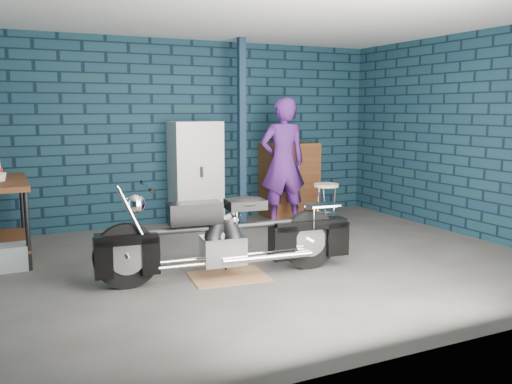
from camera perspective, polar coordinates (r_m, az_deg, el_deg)
ground at (r=6.13m, az=1.27°, el=-7.35°), size 6.00×6.00×0.00m
room_walls at (r=6.39m, az=-0.95°, el=10.58°), size 6.02×5.01×2.71m
support_post at (r=7.89m, az=-1.52°, el=6.22°), size 0.10×0.10×2.70m
workbench at (r=6.79m, az=-25.27°, el=-2.66°), size 0.60×1.40×0.91m
drip_mat at (r=5.61m, az=-2.89°, el=-8.87°), size 0.82×0.65×0.01m
motorcycle at (r=5.48m, az=-2.93°, el=-3.96°), size 2.30×0.83×0.99m
person at (r=7.88m, az=2.86°, el=3.13°), size 0.73×0.54×1.86m
storage_bin at (r=6.37m, az=-24.86°, el=-6.31°), size 0.43×0.31×0.27m
locker at (r=7.98m, az=-6.36°, el=1.94°), size 0.71×0.51×1.52m
tool_chest at (r=8.64m, az=3.60°, el=1.31°), size 0.87×0.48×1.16m
shop_stool at (r=7.79m, az=7.35°, el=-1.48°), size 0.39×0.39×0.65m
cup_b at (r=6.58m, az=-25.22°, el=1.44°), size 0.11×0.11×0.10m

